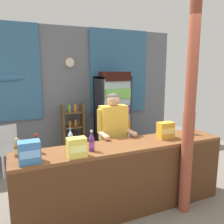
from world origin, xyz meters
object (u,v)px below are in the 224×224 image
(snack_box_biscuit, at_px, (29,152))
(shopkeeper, at_px, (113,131))
(soda_bottle_lime_soda, at_px, (188,125))
(timber_post, at_px, (189,116))
(drink_fridge, at_px, (113,108))
(soda_bottle_iced_tea, at_px, (17,149))
(plastic_lawn_chair, at_px, (8,146))
(snack_box_choco_powder, at_px, (166,130))
(stall_counter, at_px, (128,173))
(bottle_shelf_rack, at_px, (73,128))
(soda_bottle_grape_soda, at_px, (92,142))
(soda_bottle_cola, at_px, (37,145))
(soda_bottle_water, at_px, (71,139))
(snack_box_instant_noodle, at_px, (77,148))

(snack_box_biscuit, bearing_deg, shopkeeper, 27.55)
(soda_bottle_lime_soda, relative_size, snack_box_biscuit, 1.36)
(timber_post, height_order, drink_fridge, timber_post)
(soda_bottle_iced_tea, bearing_deg, soda_bottle_lime_soda, -0.73)
(drink_fridge, bearing_deg, plastic_lawn_chair, -172.51)
(shopkeeper, height_order, soda_bottle_lime_soda, shopkeeper)
(plastic_lawn_chair, bearing_deg, shopkeeper, -43.43)
(drink_fridge, xyz_separation_m, snack_box_choco_powder, (-0.17, -2.19, 0.03))
(stall_counter, bearing_deg, timber_post, -18.60)
(bottle_shelf_rack, relative_size, snack_box_choco_powder, 4.88)
(plastic_lawn_chair, relative_size, soda_bottle_iced_tea, 4.07)
(timber_post, bearing_deg, soda_bottle_grape_soda, 166.81)
(soda_bottle_lime_soda, bearing_deg, bottle_shelf_rack, 117.20)
(soda_bottle_grape_soda, relative_size, soda_bottle_cola, 1.13)
(snack_box_biscuit, bearing_deg, snack_box_choco_powder, 4.89)
(plastic_lawn_chair, bearing_deg, soda_bottle_lime_soda, -36.27)
(soda_bottle_cola, height_order, soda_bottle_water, soda_bottle_water)
(bottle_shelf_rack, relative_size, soda_bottle_iced_tea, 5.28)
(timber_post, relative_size, plastic_lawn_chair, 3.14)
(snack_box_choco_powder, bearing_deg, soda_bottle_cola, 175.89)
(shopkeeper, xyz_separation_m, soda_bottle_water, (-0.72, -0.30, 0.06))
(soda_bottle_lime_soda, relative_size, soda_bottle_iced_tea, 1.49)
(stall_counter, relative_size, timber_post, 1.04)
(snack_box_instant_noodle, distance_m, snack_box_biscuit, 0.49)
(plastic_lawn_chair, distance_m, soda_bottle_water, 1.94)
(stall_counter, distance_m, soda_bottle_cola, 1.19)
(snack_box_biscuit, bearing_deg, soda_bottle_lime_soda, 5.16)
(snack_box_instant_noodle, bearing_deg, bottle_shelf_rack, 76.91)
(soda_bottle_lime_soda, xyz_separation_m, soda_bottle_iced_tea, (-2.38, 0.03, -0.04))
(soda_bottle_lime_soda, relative_size, snack_box_instant_noodle, 1.43)
(plastic_lawn_chair, relative_size, soda_bottle_grape_soda, 3.40)
(stall_counter, xyz_separation_m, timber_post, (0.72, -0.24, 0.73))
(soda_bottle_water, xyz_separation_m, snack_box_choco_powder, (1.31, -0.19, 0.01))
(plastic_lawn_chair, bearing_deg, soda_bottle_cola, -78.98)
(soda_bottle_grape_soda, height_order, snack_box_choco_powder, soda_bottle_grape_soda)
(stall_counter, relative_size, shopkeeper, 1.83)
(snack_box_instant_noodle, bearing_deg, plastic_lawn_chair, 109.31)
(shopkeeper, relative_size, soda_bottle_grape_soda, 6.04)
(drink_fridge, bearing_deg, bottle_shelf_rack, 169.35)
(plastic_lawn_chair, xyz_separation_m, soda_bottle_water, (0.76, -1.71, 0.53))
(plastic_lawn_chair, bearing_deg, snack_box_instant_noodle, -70.69)
(stall_counter, relative_size, soda_bottle_lime_soda, 8.87)
(soda_bottle_water, bearing_deg, soda_bottle_iced_tea, -170.01)
(snack_box_choco_powder, bearing_deg, plastic_lawn_chair, 137.49)
(drink_fridge, distance_m, soda_bottle_lime_soda, 2.16)
(shopkeeper, distance_m, soda_bottle_water, 0.79)
(soda_bottle_lime_soda, height_order, soda_bottle_water, soda_bottle_lime_soda)
(soda_bottle_grape_soda, relative_size, snack_box_instant_noodle, 1.15)
(timber_post, relative_size, soda_bottle_lime_soda, 8.55)
(drink_fridge, relative_size, snack_box_instant_noodle, 8.32)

